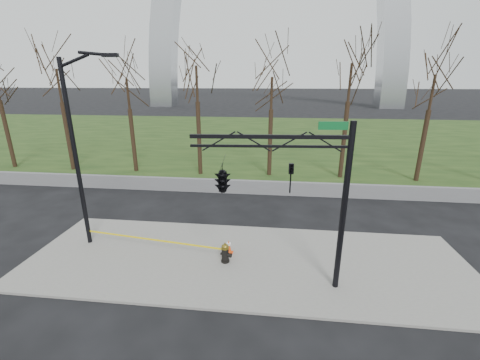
# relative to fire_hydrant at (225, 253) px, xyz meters

# --- Properties ---
(ground) EXTENTS (500.00, 500.00, 0.00)m
(ground) POSITION_rel_fire_hydrant_xyz_m (0.80, 0.26, -0.49)
(ground) COLOR black
(ground) RESTS_ON ground
(sidewalk) EXTENTS (18.00, 6.00, 0.10)m
(sidewalk) POSITION_rel_fire_hydrant_xyz_m (0.80, 0.26, -0.44)
(sidewalk) COLOR slate
(sidewalk) RESTS_ON ground
(grass_strip) EXTENTS (120.00, 40.00, 0.06)m
(grass_strip) POSITION_rel_fire_hydrant_xyz_m (0.80, 30.26, -0.46)
(grass_strip) COLOR #1A3312
(grass_strip) RESTS_ON ground
(guardrail) EXTENTS (60.00, 0.30, 0.90)m
(guardrail) POSITION_rel_fire_hydrant_xyz_m (0.80, 8.26, -0.04)
(guardrail) COLOR #59595B
(guardrail) RESTS_ON ground
(tree_row) EXTENTS (52.79, 4.00, 8.91)m
(tree_row) POSITION_rel_fire_hydrant_xyz_m (4.19, 12.26, 3.96)
(tree_row) COLOR black
(tree_row) RESTS_ON ground
(fire_hydrant) EXTENTS (0.53, 0.36, 0.86)m
(fire_hydrant) POSITION_rel_fire_hydrant_xyz_m (0.00, 0.00, 0.00)
(fire_hydrant) COLOR black
(fire_hydrant) RESTS_ON sidewalk
(traffic_cone) EXTENTS (0.37, 0.37, 0.63)m
(traffic_cone) POSITION_rel_fire_hydrant_xyz_m (0.04, 0.66, -0.08)
(traffic_cone) COLOR #DF400B
(traffic_cone) RESTS_ON sidewalk
(street_light) EXTENTS (2.39, 0.34, 8.21)m
(street_light) POSITION_rel_fire_hydrant_xyz_m (-6.20, 0.91, 4.20)
(street_light) COLOR black
(street_light) RESTS_ON ground
(traffic_signal_mast) EXTENTS (5.09, 2.52, 6.00)m
(traffic_signal_mast) POSITION_rel_fire_hydrant_xyz_m (0.94, -1.33, 3.65)
(traffic_signal_mast) COLOR black
(traffic_signal_mast) RESTS_ON ground
(caution_tape) EXTENTS (6.46, 0.90, 0.44)m
(caution_tape) POSITION_rel_fire_hydrant_xyz_m (-2.92, 0.44, 0.13)
(caution_tape) COLOR yellow
(caution_tape) RESTS_ON ground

